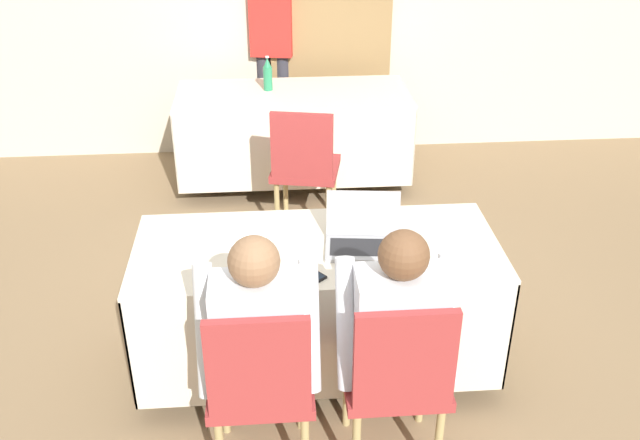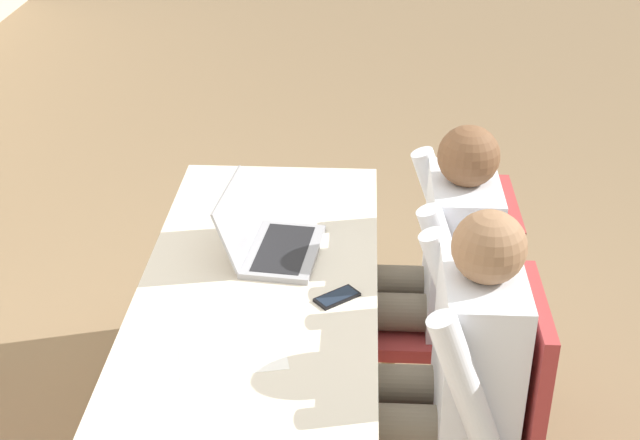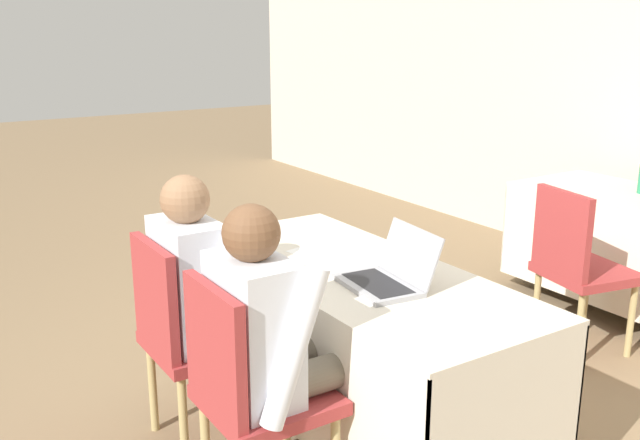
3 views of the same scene
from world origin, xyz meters
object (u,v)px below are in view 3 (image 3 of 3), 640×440
at_px(chair_near_left, 186,332).
at_px(person_white_shirt, 274,340).
at_px(laptop, 387,276).
at_px(chair_far_spare, 577,263).
at_px(chair_near_right, 249,388).
at_px(person_checkered_shirt, 207,291).
at_px(cell_phone, 303,277).

bearing_deg(chair_near_left, person_white_shirt, -169.60).
xyz_separation_m(laptop, chair_far_spare, (-0.20, 1.46, -0.27)).
bearing_deg(person_white_shirt, chair_near_right, 90.00).
height_order(chair_near_left, chair_near_right, same).
bearing_deg(chair_near_right, chair_far_spare, -82.92).
bearing_deg(chair_near_left, chair_near_right, -180.00).
bearing_deg(chair_far_spare, chair_near_right, 108.40).
bearing_deg(chair_near_left, chair_far_spare, -98.16).
relative_size(laptop, person_checkered_shirt, 0.33).
relative_size(person_checkered_shirt, person_white_shirt, 1.00).
bearing_deg(chair_far_spare, person_white_shirt, 108.76).
height_order(chair_near_right, chair_far_spare, same).
bearing_deg(person_white_shirt, chair_far_spare, -82.56).
bearing_deg(chair_far_spare, laptop, 109.11).
bearing_deg(person_checkered_shirt, cell_phone, -126.63).
relative_size(chair_near_left, chair_near_right, 1.00).
bearing_deg(chair_far_spare, chair_near_left, 93.16).
relative_size(chair_near_right, person_checkered_shirt, 0.78).
distance_m(cell_phone, chair_near_right, 0.59).
relative_size(chair_near_right, chair_far_spare, 1.00).
bearing_deg(person_checkered_shirt, person_white_shirt, -180.00).
bearing_deg(chair_far_spare, cell_phone, 99.22).
distance_m(chair_near_right, chair_far_spare, 2.14).
bearing_deg(cell_phone, chair_far_spare, 48.51).
xyz_separation_m(chair_near_left, chair_far_spare, (0.30, 2.12, 0.00)).
relative_size(laptop, chair_near_right, 0.42).
relative_size(laptop, chair_near_left, 0.42).
height_order(laptop, chair_near_left, laptop).
distance_m(chair_far_spare, person_white_shirt, 2.04).
distance_m(cell_phone, chair_far_spare, 1.71).
distance_m(person_checkered_shirt, person_white_shirt, 0.57).
bearing_deg(cell_phone, person_checkered_shirt, -166.01).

